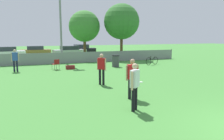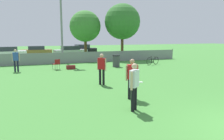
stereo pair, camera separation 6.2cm
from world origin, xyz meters
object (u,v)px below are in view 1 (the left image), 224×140
at_px(player_receiver_white, 135,84).
at_px(folding_chair_sideline, 56,63).
at_px(bicycle_sideline, 152,61).
at_px(parked_car_tan, 35,51).
at_px(frisbee_disc, 141,82).
at_px(player_defender_red, 102,67).
at_px(player_thrower_red, 132,76).
at_px(parked_car_white, 6,53).
at_px(tree_near_pole, 84,26).
at_px(tree_far_right, 122,22).
at_px(gear_bag_sideline, 70,67).
at_px(spectator_in_blue, 15,59).
at_px(trash_bin, 116,61).
at_px(parked_car_silver, 70,51).
at_px(parked_car_dark, 81,50).
at_px(light_pole, 60,4).

relative_size(player_receiver_white, folding_chair_sideline, 2.05).
bearing_deg(bicycle_sideline, parked_car_tan, 106.02).
bearing_deg(frisbee_disc, player_defender_red, 174.76).
xyz_separation_m(player_thrower_red, parked_car_white, (-6.39, 21.03, -0.31)).
bearing_deg(tree_near_pole, tree_far_right, -19.12).
bearing_deg(gear_bag_sideline, spectator_in_blue, 176.26).
height_order(tree_far_right, parked_car_white, tree_far_right).
distance_m(trash_bin, parked_car_silver, 12.12).
bearing_deg(bicycle_sideline, player_defender_red, -156.72).
bearing_deg(bicycle_sideline, tree_near_pole, 103.92).
distance_m(spectator_in_blue, parked_car_silver, 13.25).
xyz_separation_m(parked_car_silver, parked_car_dark, (2.21, 2.47, 0.03)).
relative_size(tree_far_right, player_thrower_red, 3.71).
relative_size(player_defender_red, trash_bin, 1.65).
xyz_separation_m(tree_near_pole, player_thrower_red, (-2.28, -16.88, -2.81)).
relative_size(bicycle_sideline, trash_bin, 1.55).
bearing_deg(light_pole, bicycle_sideline, -35.35).
bearing_deg(player_defender_red, light_pole, 142.74).
bearing_deg(trash_bin, tree_far_right, 61.78).
relative_size(spectator_in_blue, frisbee_disc, 6.64).
bearing_deg(parked_car_silver, trash_bin, -87.61).
height_order(light_pole, player_receiver_white, light_pole).
bearing_deg(frisbee_disc, bicycle_sideline, 53.70).
bearing_deg(frisbee_disc, spectator_in_blue, 135.21).
xyz_separation_m(trash_bin, parked_car_silver, (-1.82, 11.99, 0.16)).
relative_size(light_pole, spectator_in_blue, 5.98).
bearing_deg(spectator_in_blue, parked_car_silver, -112.93).
distance_m(trash_bin, parked_car_tan, 15.67).
xyz_separation_m(light_pole, parked_car_silver, (2.03, 6.52, -5.20)).
bearing_deg(tree_far_right, parked_car_white, 156.43).
distance_m(spectator_in_blue, gear_bag_sideline, 4.20).
bearing_deg(player_thrower_red, parked_car_white, 113.49).
xyz_separation_m(trash_bin, gear_bag_sideline, (-4.00, 0.06, -0.37)).
bearing_deg(parked_car_silver, light_pole, -113.54).
bearing_deg(light_pole, parked_car_tan, 104.04).
bearing_deg(trash_bin, player_defender_red, -118.56).
bearing_deg(parked_car_tan, tree_far_right, -41.42).
distance_m(tree_far_right, gear_bag_sideline, 10.22).
distance_m(gear_bag_sideline, parked_car_dark, 15.06).
bearing_deg(parked_car_dark, bicycle_sideline, -67.62).
relative_size(player_thrower_red, frisbee_disc, 6.74).
relative_size(tree_near_pole, gear_bag_sideline, 8.10).
bearing_deg(trash_bin, spectator_in_blue, 177.67).
height_order(tree_near_pole, player_receiver_white, tree_near_pole).
distance_m(player_defender_red, bicycle_sideline, 9.72).
height_order(parked_car_tan, parked_car_silver, parked_car_silver).
relative_size(tree_far_right, folding_chair_sideline, 7.59).
bearing_deg(trash_bin, parked_car_silver, 98.62).
xyz_separation_m(light_pole, gear_bag_sideline, (-0.16, -5.41, -5.73)).
height_order(spectator_in_blue, trash_bin, spectator_in_blue).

